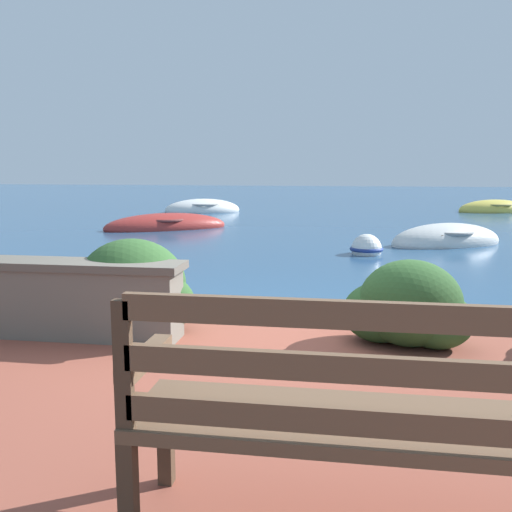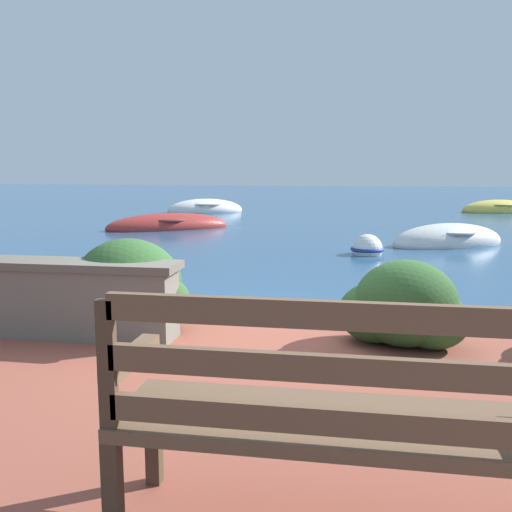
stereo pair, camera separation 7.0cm
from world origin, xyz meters
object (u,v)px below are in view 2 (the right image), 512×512
(rowboat_far, at_px, (205,210))
(rowboat_outer, at_px, (498,210))
(rowboat_nearest, at_px, (448,242))
(rowboat_mid, at_px, (168,226))
(park_bench, at_px, (341,414))
(mooring_buoy, at_px, (367,249))

(rowboat_far, bearing_deg, rowboat_outer, -17.42)
(rowboat_nearest, distance_m, rowboat_mid, 6.69)
(rowboat_mid, xyz_separation_m, rowboat_outer, (9.40, 6.81, 0.01))
(rowboat_nearest, bearing_deg, park_bench, 50.94)
(rowboat_far, distance_m, mooring_buoy, 10.07)
(park_bench, bearing_deg, rowboat_outer, 82.28)
(park_bench, xyz_separation_m, rowboat_outer, (4.91, 18.50, -0.64))
(park_bench, relative_size, rowboat_nearest, 0.63)
(rowboat_outer, bearing_deg, mooring_buoy, -129.84)
(park_bench, height_order, mooring_buoy, park_bench)
(park_bench, height_order, rowboat_mid, park_bench)
(park_bench, height_order, rowboat_outer, park_bench)
(rowboat_nearest, xyz_separation_m, rowboat_mid, (-6.41, 1.91, -0.01))
(rowboat_outer, bearing_deg, rowboat_mid, -159.65)
(rowboat_nearest, bearing_deg, mooring_buoy, 14.76)
(park_bench, distance_m, rowboat_nearest, 9.99)
(rowboat_far, bearing_deg, mooring_buoy, -85.46)
(rowboat_mid, height_order, rowboat_far, rowboat_far)
(rowboat_nearest, bearing_deg, rowboat_far, -74.28)
(rowboat_mid, relative_size, rowboat_far, 1.10)
(rowboat_nearest, distance_m, rowboat_far, 9.87)
(rowboat_outer, xyz_separation_m, mooring_buoy, (-4.60, -10.20, 0.03))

